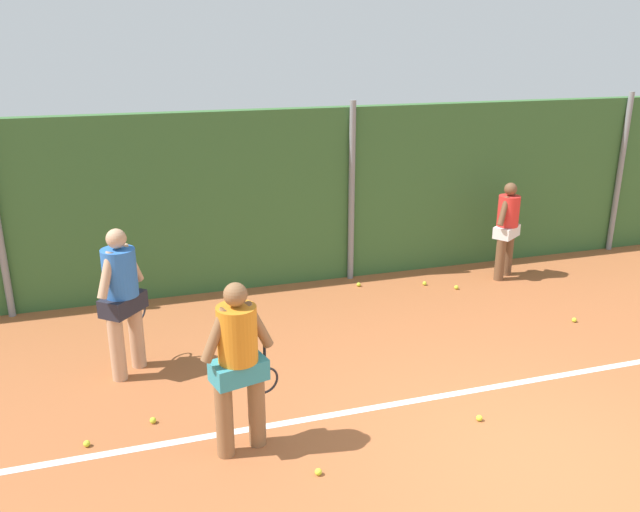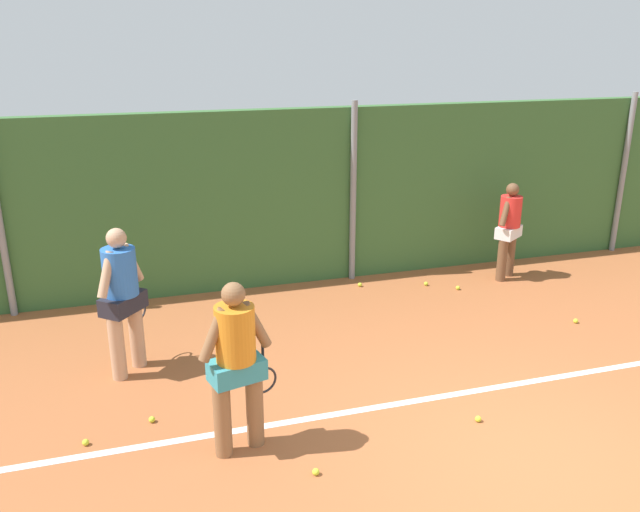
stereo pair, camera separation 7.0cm
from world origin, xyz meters
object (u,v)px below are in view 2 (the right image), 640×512
tennis_ball_5 (458,288)px  tennis_ball_9 (86,442)px  tennis_ball_0 (360,285)px  tennis_ball_7 (478,419)px  tennis_ball_1 (316,472)px  player_midcourt (122,294)px  player_backcourt_far (509,226)px  tennis_ball_2 (576,321)px  tennis_ball_3 (152,419)px  player_foreground_near (237,359)px  tennis_ball_4 (236,322)px  tennis_ball_6 (426,284)px  tennis_ball_8 (228,300)px

tennis_ball_5 → tennis_ball_9: (-5.51, -2.66, 0.00)m
tennis_ball_0 → tennis_ball_9: 5.20m
tennis_ball_7 → tennis_ball_1: bearing=-169.5°
player_midcourt → tennis_ball_1: 3.14m
player_backcourt_far → tennis_ball_2: bearing=-124.4°
tennis_ball_5 → tennis_ball_7: bearing=-114.8°
tennis_ball_3 → player_backcourt_far: bearing=24.8°
player_midcourt → tennis_ball_9: 1.79m
player_foreground_near → tennis_ball_0: bearing=40.9°
player_foreground_near → player_backcourt_far: bearing=19.9°
player_backcourt_far → tennis_ball_9: player_backcourt_far is taller
tennis_ball_2 → tennis_ball_4: 4.78m
player_foreground_near → tennis_ball_7: bearing=-20.2°
tennis_ball_0 → tennis_ball_5: same height
player_backcourt_far → tennis_ball_5: (-1.00, -0.27, -0.87)m
tennis_ball_0 → tennis_ball_6: same height
player_backcourt_far → tennis_ball_0: 2.62m
tennis_ball_4 → tennis_ball_8: 0.82m
tennis_ball_3 → tennis_ball_9: (-0.65, -0.23, 0.00)m
tennis_ball_7 → tennis_ball_9: bearing=169.2°
tennis_ball_0 → player_backcourt_far: bearing=-7.2°
tennis_ball_4 → tennis_ball_6: 3.25m
tennis_ball_2 → tennis_ball_0: bearing=138.1°
tennis_ball_3 → tennis_ball_9: same height
tennis_ball_2 → player_midcourt: bearing=176.5°
tennis_ball_4 → tennis_ball_7: same height
player_midcourt → tennis_ball_9: bearing=-157.1°
player_backcourt_far → tennis_ball_1: bearing=-171.9°
tennis_ball_0 → tennis_ball_7: (-0.13, -3.99, 0.00)m
tennis_ball_3 → tennis_ball_6: (4.45, 2.75, 0.00)m
player_midcourt → player_backcourt_far: (6.06, 1.50, -0.10)m
tennis_ball_7 → tennis_ball_2: bearing=35.1°
player_midcourt → tennis_ball_3: 1.56m
tennis_ball_1 → tennis_ball_9: bearing=152.0°
player_midcourt → tennis_ball_5: size_ratio=27.27×
tennis_ball_4 → tennis_ball_5: (3.60, 0.27, 0.00)m
player_foreground_near → tennis_ball_6: (3.64, 3.46, -0.95)m
player_foreground_near → player_backcourt_far: 6.10m
player_backcourt_far → tennis_ball_2: (-0.01, -1.88, -0.87)m
tennis_ball_0 → tennis_ball_1: same height
tennis_ball_2 → tennis_ball_6: (-1.39, 1.92, 0.00)m
tennis_ball_6 → player_backcourt_far: bearing=-1.7°
tennis_ball_6 → tennis_ball_2: bearing=-54.0°
tennis_ball_4 → player_midcourt: bearing=-146.4°
player_foreground_near → tennis_ball_2: (5.04, 1.54, -0.95)m
player_backcourt_far → tennis_ball_4: 4.72m
tennis_ball_4 → tennis_ball_8: same height
tennis_ball_3 → tennis_ball_6: bearing=31.7°
player_midcourt → tennis_ball_9: (-0.46, -1.43, -0.98)m
tennis_ball_5 → tennis_ball_8: 3.63m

